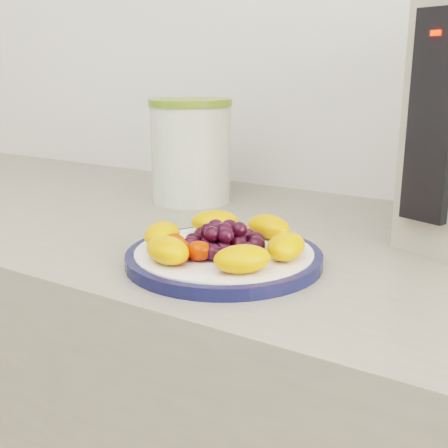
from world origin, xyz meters
The scene contains 7 objects.
plate_rim centered at (-0.05, 1.05, 0.91)m, with size 0.24×0.24×0.01m, color #10143B.
plate_face centered at (-0.05, 1.05, 0.91)m, with size 0.22×0.22×0.02m, color white.
canister centered at (-0.28, 1.31, 0.98)m, with size 0.14×0.14×0.17m, color #455D20.
canister_lid centered at (-0.28, 1.31, 1.07)m, with size 0.14×0.14×0.01m, color olive.
appliance_panel centered at (0.15, 1.21, 1.07)m, with size 0.06×0.02×0.25m, color black.
appliance_led centered at (0.14, 1.20, 1.17)m, with size 0.01×0.01×0.01m, color #FF0C05.
fruit_plate centered at (-0.05, 1.05, 0.93)m, with size 0.20×0.21×0.03m.
Camera 1 is at (0.30, 0.51, 1.13)m, focal length 45.00 mm.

